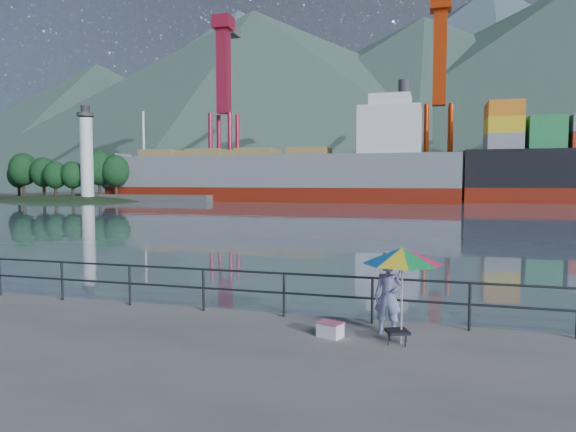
{
  "coord_description": "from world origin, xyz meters",
  "views": [
    {
      "loc": [
        4.21,
        -9.36,
        3.12
      ],
      "look_at": [
        -0.12,
        6.0,
        2.0
      ],
      "focal_mm": 32.0,
      "sensor_mm": 36.0,
      "label": 1
    }
  ],
  "objects_px": {
    "beach_umbrella": "(402,256)",
    "cooler_bag": "(330,330)",
    "bulk_carrier": "(287,174)",
    "fisherman": "(388,297)"
  },
  "relations": [
    {
      "from": "fisherman",
      "to": "bulk_carrier",
      "type": "bearing_deg",
      "value": 114.8
    },
    {
      "from": "fisherman",
      "to": "cooler_bag",
      "type": "height_order",
      "value": "fisherman"
    },
    {
      "from": "beach_umbrella",
      "to": "bulk_carrier",
      "type": "height_order",
      "value": "bulk_carrier"
    },
    {
      "from": "beach_umbrella",
      "to": "bulk_carrier",
      "type": "distance_m",
      "value": 72.8
    },
    {
      "from": "fisherman",
      "to": "cooler_bag",
      "type": "bearing_deg",
      "value": -148.2
    },
    {
      "from": "fisherman",
      "to": "cooler_bag",
      "type": "xyz_separation_m",
      "value": [
        -1.09,
        -0.49,
        -0.63
      ]
    },
    {
      "from": "beach_umbrella",
      "to": "cooler_bag",
      "type": "xyz_separation_m",
      "value": [
        -1.38,
        0.02,
        -1.56
      ]
    },
    {
      "from": "beach_umbrella",
      "to": "cooler_bag",
      "type": "height_order",
      "value": "beach_umbrella"
    },
    {
      "from": "fisherman",
      "to": "cooler_bag",
      "type": "distance_m",
      "value": 1.35
    },
    {
      "from": "bulk_carrier",
      "to": "beach_umbrella",
      "type": "bearing_deg",
      "value": -72.46
    }
  ]
}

